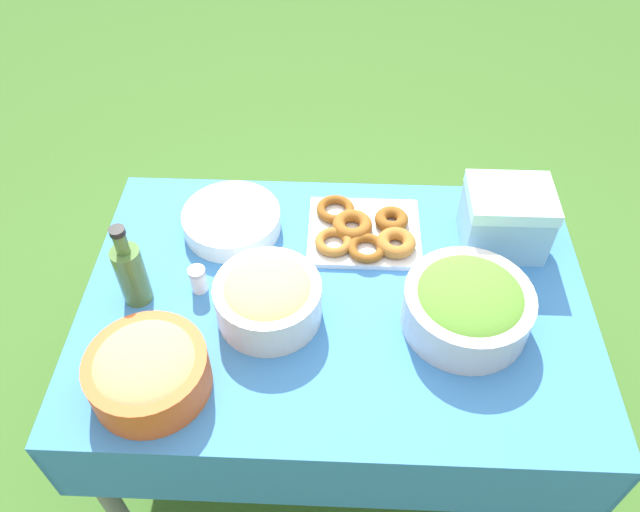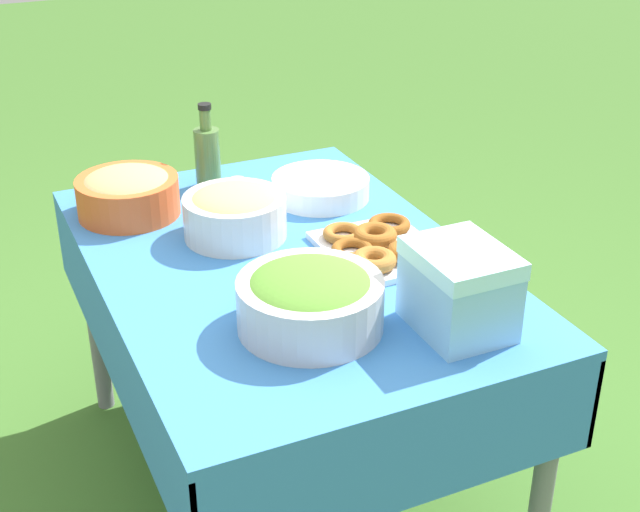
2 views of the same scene
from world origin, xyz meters
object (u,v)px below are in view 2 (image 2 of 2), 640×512
at_px(donut_platter, 377,246).
at_px(olive_oil_bottle, 207,155).
at_px(salad_bowl, 310,299).
at_px(pasta_bowl, 235,212).
at_px(bread_bowl, 128,192).
at_px(plate_stack, 321,187).
at_px(cooler_box, 459,289).

distance_m(donut_platter, olive_oil_bottle, 0.62).
xyz_separation_m(salad_bowl, donut_platter, (0.24, -0.28, -0.05)).
relative_size(pasta_bowl, bread_bowl, 0.96).
xyz_separation_m(plate_stack, cooler_box, (-0.73, 0.02, 0.06)).
relative_size(pasta_bowl, cooler_box, 1.17).
bearing_deg(cooler_box, olive_oil_bottle, 13.84).
relative_size(salad_bowl, plate_stack, 1.14).
xyz_separation_m(plate_stack, bread_bowl, (0.11, 0.50, 0.03)).
bearing_deg(bread_bowl, pasta_bowl, -139.16).
height_order(salad_bowl, olive_oil_bottle, olive_oil_bottle).
relative_size(salad_bowl, cooler_box, 1.40).
relative_size(plate_stack, cooler_box, 1.23).
bearing_deg(plate_stack, pasta_bowl, 114.02).
height_order(donut_platter, olive_oil_bottle, olive_oil_bottle).
distance_m(pasta_bowl, olive_oil_bottle, 0.34).
height_order(donut_platter, cooler_box, cooler_box).
distance_m(plate_stack, olive_oil_bottle, 0.33).
xyz_separation_m(donut_platter, plate_stack, (0.36, -0.02, 0.01)).
height_order(donut_platter, bread_bowl, bread_bowl).
xyz_separation_m(salad_bowl, pasta_bowl, (0.47, -0.00, -0.00)).
distance_m(donut_platter, cooler_box, 0.37).
relative_size(donut_platter, olive_oil_bottle, 1.28).
relative_size(salad_bowl, bread_bowl, 1.14).
height_order(olive_oil_bottle, bread_bowl, olive_oil_bottle).
relative_size(olive_oil_bottle, cooler_box, 1.11).
bearing_deg(pasta_bowl, plate_stack, -65.98).
xyz_separation_m(pasta_bowl, donut_platter, (-0.23, -0.28, -0.05)).
distance_m(salad_bowl, olive_oil_bottle, 0.81).
bearing_deg(pasta_bowl, olive_oil_bottle, -6.93).
bearing_deg(plate_stack, bread_bowl, 77.56).
distance_m(salad_bowl, cooler_box, 0.30).
bearing_deg(plate_stack, donut_platter, 177.15).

